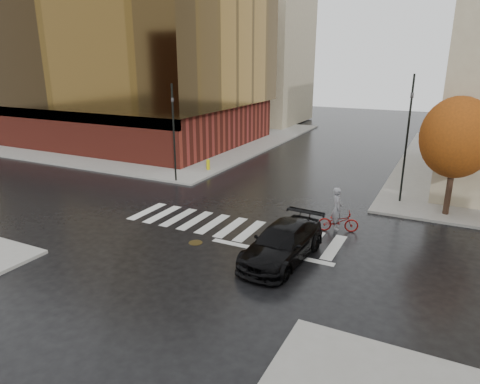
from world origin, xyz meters
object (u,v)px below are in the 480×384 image
Objects in this scene: traffic_light_nw at (174,128)px; fire_hydrant at (208,164)px; traffic_light_ne at (408,131)px; cyclist at (338,217)px; sedan at (282,243)px.

traffic_light_nw is 8.06× the size of fire_hydrant.
traffic_light_nw is at bearing -15.19° from traffic_light_ne.
traffic_light_nw is (-12.61, 3.80, 3.13)m from cyclist.
sedan is at bearing 143.79° from cyclist.
cyclist is 13.53m from traffic_light_nw.
traffic_light_nw reaches higher than fire_hydrant.
traffic_light_ne is at bearing 116.12° from traffic_light_nw.
traffic_light_ne reaches higher than cyclist.
traffic_light_ne reaches higher than traffic_light_nw.
traffic_light_ne reaches higher than fire_hydrant.
traffic_light_ne is (14.91, 2.33, 0.54)m from traffic_light_nw.
cyclist is 0.35× the size of traffic_light_nw.
sedan is 2.33× the size of cyclist.
cyclist is at bearing 77.10° from sedan.
cyclist is 14.26m from fire_hydrant.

